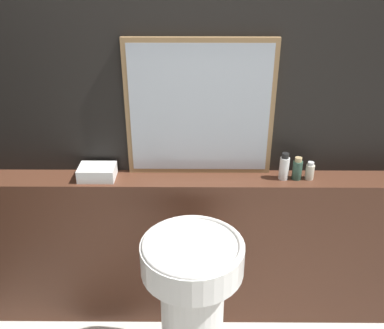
{
  "coord_description": "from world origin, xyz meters",
  "views": [
    {
      "loc": [
        0.01,
        -0.86,
        2.1
      ],
      "look_at": [
        -0.0,
        1.09,
        1.11
      ],
      "focal_mm": 40.0,
      "sensor_mm": 36.0,
      "label": 1
    }
  ],
  "objects_px": {
    "conditioner_bottle": "(297,169)",
    "lotion_bottle": "(310,171)",
    "shampoo_bottle": "(284,167)",
    "pedestal_sink": "(192,302)",
    "towel_stack": "(97,172)",
    "mirror": "(200,109)"
  },
  "relations": [
    {
      "from": "pedestal_sink",
      "to": "conditioner_bottle",
      "type": "relative_size",
      "value": 6.96
    },
    {
      "from": "pedestal_sink",
      "to": "shampoo_bottle",
      "type": "xyz_separation_m",
      "value": [
        0.5,
        0.45,
        0.52
      ]
    },
    {
      "from": "pedestal_sink",
      "to": "conditioner_bottle",
      "type": "distance_m",
      "value": 0.89
    },
    {
      "from": "shampoo_bottle",
      "to": "lotion_bottle",
      "type": "relative_size",
      "value": 1.51
    },
    {
      "from": "pedestal_sink",
      "to": "shampoo_bottle",
      "type": "bearing_deg",
      "value": 42.39
    },
    {
      "from": "conditioner_bottle",
      "to": "lotion_bottle",
      "type": "relative_size",
      "value": 1.27
    },
    {
      "from": "pedestal_sink",
      "to": "towel_stack",
      "type": "height_order",
      "value": "towel_stack"
    },
    {
      "from": "pedestal_sink",
      "to": "conditioner_bottle",
      "type": "xyz_separation_m",
      "value": [
        0.57,
        0.45,
        0.51
      ]
    },
    {
      "from": "towel_stack",
      "to": "lotion_bottle",
      "type": "distance_m",
      "value": 1.15
    },
    {
      "from": "mirror",
      "to": "conditioner_bottle",
      "type": "height_order",
      "value": "mirror"
    },
    {
      "from": "mirror",
      "to": "shampoo_bottle",
      "type": "bearing_deg",
      "value": -9.55
    },
    {
      "from": "conditioner_bottle",
      "to": "lotion_bottle",
      "type": "xyz_separation_m",
      "value": [
        0.07,
        0.0,
        -0.01
      ]
    },
    {
      "from": "mirror",
      "to": "towel_stack",
      "type": "xyz_separation_m",
      "value": [
        -0.55,
        -0.08,
        -0.33
      ]
    },
    {
      "from": "shampoo_bottle",
      "to": "conditioner_bottle",
      "type": "bearing_deg",
      "value": 0.0
    },
    {
      "from": "towel_stack",
      "to": "conditioner_bottle",
      "type": "height_order",
      "value": "conditioner_bottle"
    },
    {
      "from": "shampoo_bottle",
      "to": "conditioner_bottle",
      "type": "distance_m",
      "value": 0.07
    },
    {
      "from": "shampoo_bottle",
      "to": "lotion_bottle",
      "type": "xyz_separation_m",
      "value": [
        0.14,
        0.0,
        -0.02
      ]
    },
    {
      "from": "towel_stack",
      "to": "shampoo_bottle",
      "type": "bearing_deg",
      "value": 0.0
    },
    {
      "from": "lotion_bottle",
      "to": "towel_stack",
      "type": "bearing_deg",
      "value": 180.0
    },
    {
      "from": "lotion_bottle",
      "to": "conditioner_bottle",
      "type": "bearing_deg",
      "value": 180.0
    },
    {
      "from": "pedestal_sink",
      "to": "shampoo_bottle",
      "type": "relative_size",
      "value": 5.83
    },
    {
      "from": "shampoo_bottle",
      "to": "lotion_bottle",
      "type": "bearing_deg",
      "value": 0.0
    }
  ]
}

